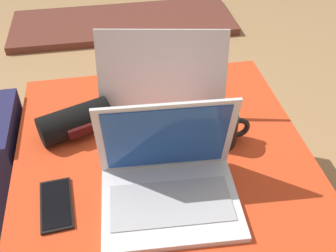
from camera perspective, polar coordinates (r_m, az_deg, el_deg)
ground_plane at (r=1.42m, az=-0.71°, el=-15.30°), size 14.00×14.00×0.00m
ottoman at (r=1.25m, az=-0.79°, el=-9.95°), size 0.80×0.79×0.42m
laptop_near at (r=0.94m, az=0.16°, el=-7.91°), size 0.34×0.26×0.25m
laptop_far at (r=1.23m, az=-0.79°, el=5.95°), size 0.41×0.32×0.27m
cell_phone at (r=0.99m, az=-15.93°, el=-10.88°), size 0.09×0.16×0.01m
wrist_brace at (r=1.14m, az=-13.33°, el=0.67°), size 0.22×0.15×0.09m
coffee_mug at (r=1.09m, az=8.06°, el=-0.51°), size 0.12×0.08×0.09m
fireplace_hearth at (r=2.62m, az=-6.48°, el=14.65°), size 1.40×0.50×0.04m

